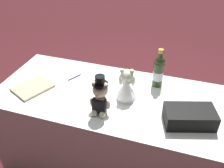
{
  "coord_description": "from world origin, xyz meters",
  "views": [
    {
      "loc": [
        -0.45,
        1.39,
        1.9
      ],
      "look_at": [
        0.0,
        0.0,
        0.88
      ],
      "focal_mm": 39.52,
      "sensor_mm": 36.0,
      "label": 1
    }
  ],
  "objects_px": {
    "gift_case_black": "(190,117)",
    "guestbook": "(33,87)",
    "teddy_bear_groom": "(100,98)",
    "champagne_bottle": "(159,71)",
    "teddy_bear_bride": "(126,87)",
    "signing_pen": "(74,77)"
  },
  "relations": [
    {
      "from": "teddy_bear_bride",
      "to": "gift_case_black",
      "type": "distance_m",
      "value": 0.47
    },
    {
      "from": "champagne_bottle",
      "to": "gift_case_black",
      "type": "distance_m",
      "value": 0.45
    },
    {
      "from": "signing_pen",
      "to": "gift_case_black",
      "type": "bearing_deg",
      "value": 164.83
    },
    {
      "from": "gift_case_black",
      "to": "guestbook",
      "type": "height_order",
      "value": "gift_case_black"
    },
    {
      "from": "guestbook",
      "to": "teddy_bear_groom",
      "type": "bearing_deg",
      "value": -164.3
    },
    {
      "from": "teddy_bear_bride",
      "to": "signing_pen",
      "type": "xyz_separation_m",
      "value": [
        0.48,
        -0.13,
        -0.1
      ]
    },
    {
      "from": "teddy_bear_groom",
      "to": "teddy_bear_bride",
      "type": "relative_size",
      "value": 1.18
    },
    {
      "from": "champagne_bottle",
      "to": "signing_pen",
      "type": "bearing_deg",
      "value": 9.4
    },
    {
      "from": "teddy_bear_groom",
      "to": "gift_case_black",
      "type": "bearing_deg",
      "value": -172.5
    },
    {
      "from": "teddy_bear_bride",
      "to": "gift_case_black",
      "type": "bearing_deg",
      "value": 164.81
    },
    {
      "from": "teddy_bear_bride",
      "to": "signing_pen",
      "type": "bearing_deg",
      "value": -15.16
    },
    {
      "from": "champagne_bottle",
      "to": "teddy_bear_bride",
      "type": "bearing_deg",
      "value": 51.72
    },
    {
      "from": "champagne_bottle",
      "to": "signing_pen",
      "type": "xyz_separation_m",
      "value": [
        0.66,
        0.11,
        -0.13
      ]
    },
    {
      "from": "teddy_bear_bride",
      "to": "signing_pen",
      "type": "relative_size",
      "value": 2.03
    },
    {
      "from": "teddy_bear_groom",
      "to": "champagne_bottle",
      "type": "distance_m",
      "value": 0.54
    },
    {
      "from": "gift_case_black",
      "to": "guestbook",
      "type": "bearing_deg",
      "value": -0.99
    },
    {
      "from": "champagne_bottle",
      "to": "teddy_bear_groom",
      "type": "bearing_deg",
      "value": 54.51
    },
    {
      "from": "signing_pen",
      "to": "gift_case_black",
      "type": "height_order",
      "value": "gift_case_black"
    },
    {
      "from": "champagne_bottle",
      "to": "gift_case_black",
      "type": "bearing_deg",
      "value": 126.14
    },
    {
      "from": "teddy_bear_groom",
      "to": "teddy_bear_bride",
      "type": "distance_m",
      "value": 0.23
    },
    {
      "from": "gift_case_black",
      "to": "guestbook",
      "type": "xyz_separation_m",
      "value": [
        1.17,
        -0.02,
        -0.04
      ]
    },
    {
      "from": "teddy_bear_groom",
      "to": "signing_pen",
      "type": "height_order",
      "value": "teddy_bear_groom"
    }
  ]
}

